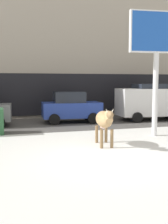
{
  "coord_description": "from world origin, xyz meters",
  "views": [
    {
      "loc": [
        -3.38,
        -8.37,
        2.48
      ],
      "look_at": [
        0.22,
        3.82,
        1.1
      ],
      "focal_mm": 45.45,
      "sensor_mm": 36.0,
      "label": 1
    }
  ],
  "objects_px": {
    "cow_tan": "(104,120)",
    "car_blue_hatchback": "(71,107)",
    "car_white_van": "(154,101)",
    "billboard": "(157,40)"
  },
  "relations": [
    {
      "from": "car_blue_hatchback",
      "to": "car_white_van",
      "type": "relative_size",
      "value": 0.76
    },
    {
      "from": "cow_tan",
      "to": "billboard",
      "type": "height_order",
      "value": "billboard"
    },
    {
      "from": "cow_tan",
      "to": "car_blue_hatchback",
      "type": "height_order",
      "value": "car_blue_hatchback"
    },
    {
      "from": "billboard",
      "to": "car_white_van",
      "type": "distance_m",
      "value": 6.27
    },
    {
      "from": "cow_tan",
      "to": "car_blue_hatchback",
      "type": "distance_m",
      "value": 6.44
    },
    {
      "from": "car_blue_hatchback",
      "to": "car_white_van",
      "type": "bearing_deg",
      "value": -4.7
    },
    {
      "from": "billboard",
      "to": "car_white_van",
      "type": "xyz_separation_m",
      "value": [
        2.71,
        4.75,
        -3.07
      ]
    },
    {
      "from": "cow_tan",
      "to": "car_blue_hatchback",
      "type": "xyz_separation_m",
      "value": [
        0.26,
        6.44,
        -0.07
      ]
    },
    {
      "from": "cow_tan",
      "to": "car_blue_hatchback",
      "type": "relative_size",
      "value": 0.53
    },
    {
      "from": "billboard",
      "to": "car_blue_hatchback",
      "type": "xyz_separation_m",
      "value": [
        -2.66,
        5.19,
        -3.39
      ]
    }
  ]
}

